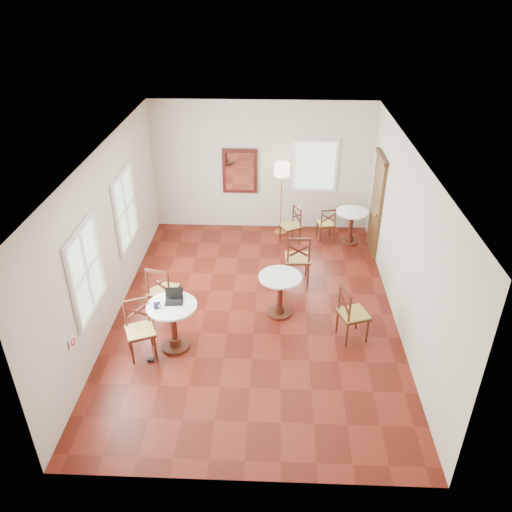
{
  "coord_description": "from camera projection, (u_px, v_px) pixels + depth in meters",
  "views": [
    {
      "loc": [
        0.32,
        -7.5,
        5.52
      ],
      "look_at": [
        0.0,
        0.3,
        1.0
      ],
      "focal_mm": 35.61,
      "sensor_mm": 36.0,
      "label": 1
    }
  ],
  "objects": [
    {
      "name": "ground",
      "position": [
        255.0,
        312.0,
        9.27
      ],
      "size": [
        7.0,
        7.0,
        0.0
      ],
      "primitive_type": "plane",
      "color": "#611A10",
      "rests_on": "ground"
    },
    {
      "name": "cafe_table_back",
      "position": [
        351.0,
        223.0,
        11.34
      ],
      "size": [
        0.73,
        0.73,
        0.77
      ],
      "color": "#451D11",
      "rests_on": "ground"
    },
    {
      "name": "chair_mid_b",
      "position": [
        352.0,
        314.0,
        8.38
      ],
      "size": [
        0.58,
        0.58,
        0.99
      ],
      "rotation": [
        0.0,
        0.0,
        1.91
      ],
      "color": "#451D11",
      "rests_on": "ground"
    },
    {
      "name": "cafe_table_near",
      "position": [
        173.0,
        321.0,
        8.15
      ],
      "size": [
        0.8,
        0.8,
        0.85
      ],
      "color": "#451D11",
      "rests_on": "ground"
    },
    {
      "name": "power_adapter",
      "position": [
        151.0,
        360.0,
        8.1
      ],
      "size": [
        0.1,
        0.06,
        0.04
      ],
      "primitive_type": "cube",
      "color": "black",
      "rests_on": "ground"
    },
    {
      "name": "water_glass",
      "position": [
        168.0,
        299.0,
        8.06
      ],
      "size": [
        0.05,
        0.05,
        0.09
      ],
      "primitive_type": "cylinder",
      "color": "white",
      "rests_on": "cafe_table_near"
    },
    {
      "name": "room_shell",
      "position": [
        252.0,
        211.0,
        8.56
      ],
      "size": [
        5.02,
        7.02,
        3.01
      ],
      "color": "beige",
      "rests_on": "ground"
    },
    {
      "name": "floor_lamp",
      "position": [
        282.0,
        174.0,
        11.24
      ],
      "size": [
        0.33,
        0.33,
        1.72
      ],
      "color": "#BF8C3F",
      "rests_on": "ground"
    },
    {
      "name": "navy_mug",
      "position": [
        156.0,
        306.0,
        7.89
      ],
      "size": [
        0.12,
        0.08,
        0.09
      ],
      "color": "#0F1133",
      "rests_on": "cafe_table_near"
    },
    {
      "name": "chair_near_a",
      "position": [
        163.0,
        290.0,
        8.95
      ],
      "size": [
        0.56,
        0.56,
        1.03
      ],
      "rotation": [
        0.0,
        0.0,
        2.95
      ],
      "color": "#451D11",
      "rests_on": "ground"
    },
    {
      "name": "chair_back_b",
      "position": [
        291.0,
        226.0,
        11.33
      ],
      "size": [
        0.54,
        0.54,
        0.87
      ],
      "rotation": [
        0.0,
        0.0,
        -1.07
      ],
      "color": "#451D11",
      "rests_on": "ground"
    },
    {
      "name": "chair_near_b",
      "position": [
        140.0,
        329.0,
        8.05
      ],
      "size": [
        0.58,
        0.58,
        0.96
      ],
      "rotation": [
        0.0,
        0.0,
        0.4
      ],
      "color": "#451D11",
      "rests_on": "ground"
    },
    {
      "name": "cafe_table_mid",
      "position": [
        280.0,
        291.0,
        8.96
      ],
      "size": [
        0.76,
        0.76,
        0.81
      ],
      "color": "#451D11",
      "rests_on": "ground"
    },
    {
      "name": "chair_mid_a",
      "position": [
        298.0,
        258.0,
        9.89
      ],
      "size": [
        0.51,
        0.51,
        1.06
      ],
      "rotation": [
        0.0,
        0.0,
        3.18
      ],
      "color": "#451D11",
      "rests_on": "ground"
    },
    {
      "name": "mouse",
      "position": [
        158.0,
        303.0,
        8.02
      ],
      "size": [
        0.09,
        0.06,
        0.03
      ],
      "primitive_type": "ellipsoid",
      "rotation": [
        0.0,
        0.0,
        0.09
      ],
      "color": "black",
      "rests_on": "cafe_table_near"
    },
    {
      "name": "chair_back_a",
      "position": [
        326.0,
        223.0,
        11.48
      ],
      "size": [
        0.45,
        0.45,
        0.82
      ],
      "rotation": [
        0.0,
        0.0,
        3.35
      ],
      "color": "#451D11",
      "rests_on": "ground"
    },
    {
      "name": "laptop",
      "position": [
        174.0,
        298.0,
        8.07
      ],
      "size": [
        0.3,
        0.26,
        0.2
      ],
      "rotation": [
        0.0,
        0.0,
        0.09
      ],
      "color": "black",
      "rests_on": "cafe_table_near"
    }
  ]
}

